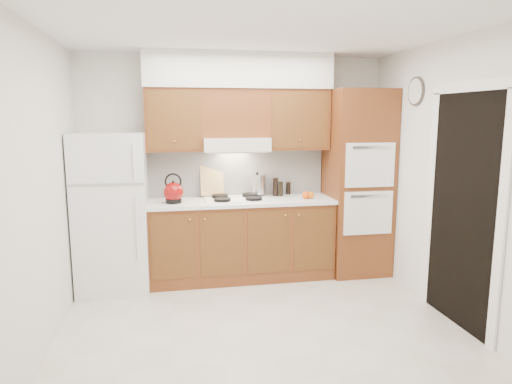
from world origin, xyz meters
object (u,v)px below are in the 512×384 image
(oven_cabinet, at_px, (357,183))
(kettle, at_px, (173,192))
(stock_pot, at_px, (257,184))
(fridge, at_px, (112,212))

(oven_cabinet, bearing_deg, kettle, -178.78)
(kettle, distance_m, stock_pot, 1.03)
(fridge, distance_m, oven_cabinet, 2.86)
(oven_cabinet, height_order, stock_pot, oven_cabinet)
(stock_pot, bearing_deg, kettle, -164.82)
(kettle, height_order, stock_pot, stock_pot)
(oven_cabinet, xyz_separation_m, kettle, (-2.18, -0.05, -0.04))
(fridge, relative_size, kettle, 7.78)
(oven_cabinet, relative_size, stock_pot, 9.81)
(stock_pot, bearing_deg, fridge, -171.13)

